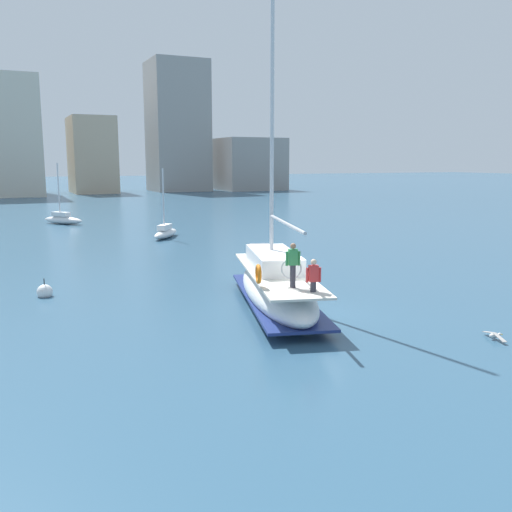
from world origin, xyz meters
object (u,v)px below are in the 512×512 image
at_px(seagull, 495,335).
at_px(main_sailboat, 276,285).
at_px(moored_sloop_far, 63,219).
at_px(moored_sloop_near, 166,232).
at_px(mooring_buoy, 45,292).

bearing_deg(seagull, main_sailboat, 124.86).
bearing_deg(main_sailboat, seagull, -55.14).
distance_m(moored_sloop_far, seagull, 42.87).
distance_m(moored_sloop_near, mooring_buoy, 18.85).
bearing_deg(main_sailboat, mooring_buoy, 145.45).
bearing_deg(moored_sloop_near, mooring_buoy, -121.62).
distance_m(main_sailboat, moored_sloop_far, 35.37).
distance_m(moored_sloop_far, mooring_buoy, 29.51).
relative_size(moored_sloop_far, mooring_buoy, 6.01).
bearing_deg(seagull, moored_sloop_near, 96.45).
relative_size(moored_sloop_near, moored_sloop_far, 0.94).
xyz_separation_m(moored_sloop_near, moored_sloop_far, (-6.16, 13.22, 0.03)).
xyz_separation_m(moored_sloop_far, mooring_buoy, (-3.73, -29.27, -0.27)).
relative_size(main_sailboat, moored_sloop_far, 2.52).
distance_m(main_sailboat, seagull, 8.29).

